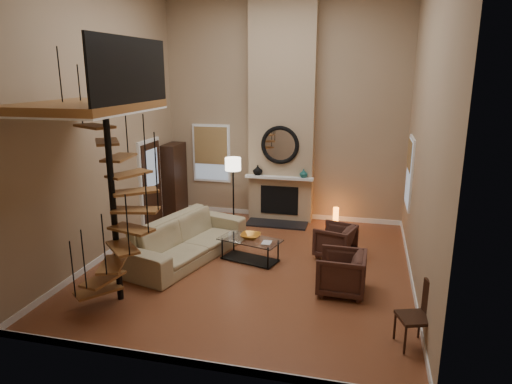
% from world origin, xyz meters
% --- Properties ---
extents(ground, '(6.00, 6.50, 0.01)m').
position_xyz_m(ground, '(0.00, 0.00, -0.01)').
color(ground, brown).
rests_on(ground, ground).
extents(back_wall, '(6.00, 0.02, 5.50)m').
position_xyz_m(back_wall, '(0.00, 3.25, 2.75)').
color(back_wall, '#9E8566').
rests_on(back_wall, ground).
extents(front_wall, '(6.00, 0.02, 5.50)m').
position_xyz_m(front_wall, '(0.00, -3.25, 2.75)').
color(front_wall, '#9E8566').
rests_on(front_wall, ground).
extents(left_wall, '(0.02, 6.50, 5.50)m').
position_xyz_m(left_wall, '(-3.00, 0.00, 2.75)').
color(left_wall, '#9E8566').
rests_on(left_wall, ground).
extents(right_wall, '(0.02, 6.50, 5.50)m').
position_xyz_m(right_wall, '(3.00, 0.00, 2.75)').
color(right_wall, '#9E8566').
rests_on(right_wall, ground).
extents(baseboard_back, '(6.00, 0.02, 0.12)m').
position_xyz_m(baseboard_back, '(0.00, 3.24, 0.06)').
color(baseboard_back, white).
rests_on(baseboard_back, ground).
extents(baseboard_front, '(6.00, 0.02, 0.12)m').
position_xyz_m(baseboard_front, '(0.00, -3.24, 0.06)').
color(baseboard_front, white).
rests_on(baseboard_front, ground).
extents(baseboard_left, '(0.02, 6.50, 0.12)m').
position_xyz_m(baseboard_left, '(-2.99, 0.00, 0.06)').
color(baseboard_left, white).
rests_on(baseboard_left, ground).
extents(baseboard_right, '(0.02, 6.50, 0.12)m').
position_xyz_m(baseboard_right, '(2.99, 0.00, 0.06)').
color(baseboard_right, white).
rests_on(baseboard_right, ground).
extents(chimney_breast, '(1.60, 0.38, 5.50)m').
position_xyz_m(chimney_breast, '(0.00, 3.06, 2.75)').
color(chimney_breast, tan).
rests_on(chimney_breast, ground).
extents(hearth, '(1.50, 0.60, 0.04)m').
position_xyz_m(hearth, '(0.00, 2.57, 0.02)').
color(hearth, black).
rests_on(hearth, ground).
extents(firebox, '(0.95, 0.02, 0.72)m').
position_xyz_m(firebox, '(0.00, 2.86, 0.55)').
color(firebox, black).
rests_on(firebox, chimney_breast).
extents(mantel, '(1.70, 0.18, 0.06)m').
position_xyz_m(mantel, '(0.00, 2.78, 1.15)').
color(mantel, white).
rests_on(mantel, chimney_breast).
extents(mirror_frame, '(0.94, 0.10, 0.94)m').
position_xyz_m(mirror_frame, '(0.00, 2.84, 1.95)').
color(mirror_frame, black).
rests_on(mirror_frame, chimney_breast).
extents(mirror_disc, '(0.80, 0.01, 0.80)m').
position_xyz_m(mirror_disc, '(0.00, 2.85, 1.95)').
color(mirror_disc, white).
rests_on(mirror_disc, chimney_breast).
extents(vase_left, '(0.24, 0.24, 0.25)m').
position_xyz_m(vase_left, '(-0.55, 2.82, 1.30)').
color(vase_left, black).
rests_on(vase_left, mantel).
extents(vase_right, '(0.20, 0.20, 0.21)m').
position_xyz_m(vase_right, '(0.60, 2.82, 1.28)').
color(vase_right, '#164F4B').
rests_on(vase_right, mantel).
extents(window_back, '(1.02, 0.06, 1.52)m').
position_xyz_m(window_back, '(-1.90, 3.22, 1.62)').
color(window_back, white).
rests_on(window_back, back_wall).
extents(window_right, '(0.06, 1.02, 1.52)m').
position_xyz_m(window_right, '(2.97, 2.00, 1.63)').
color(window_right, white).
rests_on(window_right, right_wall).
extents(entry_door, '(0.10, 1.05, 2.16)m').
position_xyz_m(entry_door, '(-2.95, 1.80, 1.05)').
color(entry_door, white).
rests_on(entry_door, ground).
extents(loft, '(1.70, 2.20, 1.09)m').
position_xyz_m(loft, '(-2.04, -1.80, 3.24)').
color(loft, '#915E2F').
rests_on(loft, left_wall).
extents(spiral_stair, '(1.47, 1.47, 4.06)m').
position_xyz_m(spiral_stair, '(-1.78, -1.79, 1.78)').
color(spiral_stair, black).
rests_on(spiral_stair, ground).
extents(hutch, '(0.39, 0.83, 1.85)m').
position_xyz_m(hutch, '(-2.80, 2.81, 0.95)').
color(hutch, black).
rests_on(hutch, ground).
extents(sofa, '(1.85, 3.06, 0.84)m').
position_xyz_m(sofa, '(-1.39, 0.11, 0.40)').
color(sofa, tan).
rests_on(sofa, ground).
extents(armchair_near, '(0.91, 0.90, 0.67)m').
position_xyz_m(armchair_near, '(1.62, 0.81, 0.35)').
color(armchair_near, '#44271F').
rests_on(armchair_near, ground).
extents(armchair_far, '(0.83, 0.81, 0.74)m').
position_xyz_m(armchair_far, '(1.84, -0.67, 0.35)').
color(armchair_far, '#44271F').
rests_on(armchair_far, ground).
extents(coffee_table, '(1.33, 0.91, 0.45)m').
position_xyz_m(coffee_table, '(-0.09, 0.28, 0.28)').
color(coffee_table, silver).
rests_on(coffee_table, ground).
extents(bowl, '(0.40, 0.40, 0.10)m').
position_xyz_m(bowl, '(-0.09, 0.33, 0.50)').
color(bowl, orange).
rests_on(bowl, coffee_table).
extents(book, '(0.18, 0.24, 0.02)m').
position_xyz_m(book, '(0.26, 0.13, 0.46)').
color(book, gray).
rests_on(book, coffee_table).
extents(floor_lamp, '(0.38, 0.38, 1.70)m').
position_xyz_m(floor_lamp, '(-1.02, 2.24, 1.41)').
color(floor_lamp, black).
rests_on(floor_lamp, ground).
extents(accent_lamp, '(0.13, 0.13, 0.48)m').
position_xyz_m(accent_lamp, '(1.42, 2.75, 0.25)').
color(accent_lamp, orange).
rests_on(accent_lamp, ground).
extents(side_chair, '(0.54, 0.52, 0.93)m').
position_xyz_m(side_chair, '(2.91, -2.05, 0.53)').
color(side_chair, black).
rests_on(side_chair, ground).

